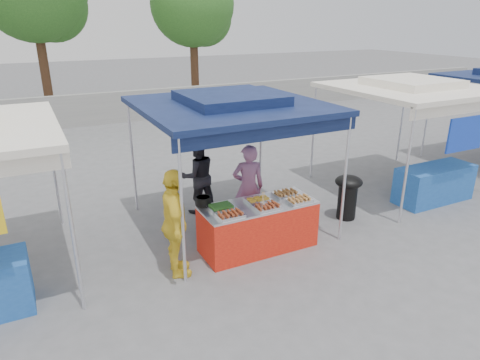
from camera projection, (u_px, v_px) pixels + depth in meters
name	position (u px, v px, depth m)	size (l,w,h in m)	color
ground_plane	(255.00, 245.00, 7.67)	(80.00, 80.00, 0.00)	slate
back_wall	(120.00, 107.00, 16.65)	(40.00, 0.25, 1.20)	gray
main_canopy	(231.00, 105.00, 7.65)	(3.20, 3.20, 2.57)	silver
neighbor_stall_right	(421.00, 125.00, 9.49)	(3.20, 3.20, 2.57)	silver
tree_2	(195.00, 8.00, 18.68)	(3.67, 3.63, 6.24)	#4C2F1D
vendor_table	(258.00, 226.00, 7.44)	(2.00, 0.80, 0.85)	red
food_tray_fl	(230.00, 215.00, 6.80)	(0.42, 0.30, 0.07)	white
food_tray_fm	(267.00, 207.00, 7.09)	(0.42, 0.30, 0.07)	white
food_tray_fr	(299.00, 200.00, 7.36)	(0.42, 0.30, 0.07)	white
food_tray_bl	(221.00, 207.00, 7.08)	(0.42, 0.30, 0.07)	white
food_tray_bm	(258.00, 200.00, 7.37)	(0.42, 0.30, 0.07)	white
food_tray_br	(286.00, 194.00, 7.63)	(0.42, 0.30, 0.07)	white
cooking_pot	(203.00, 201.00, 7.21)	(0.26, 0.26, 0.15)	black
skewer_cup	(263.00, 206.00, 7.08)	(0.09, 0.09, 0.11)	silver
wok_burner	(348.00, 193.00, 8.55)	(0.54, 0.54, 0.91)	black
crate_left	(232.00, 231.00, 7.84)	(0.53, 0.37, 0.32)	#173FBE
crate_right	(247.00, 222.00, 8.24)	(0.44, 0.31, 0.27)	#173FBE
crate_stacked	(247.00, 210.00, 8.15)	(0.41, 0.29, 0.25)	#173FBE
vendor_woman	(248.00, 187.00, 8.08)	(0.60, 0.40, 1.66)	#A16694
helper_man	(198.00, 176.00, 8.76)	(0.77, 0.60, 1.59)	#232328
customer_person	(175.00, 224.00, 6.51)	(1.03, 0.43, 1.75)	yellow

